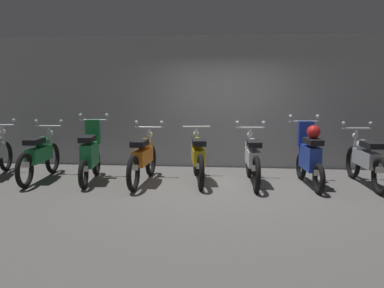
% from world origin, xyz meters
% --- Properties ---
extents(ground_plane, '(80.00, 80.00, 0.00)m').
position_xyz_m(ground_plane, '(0.00, 0.00, 0.00)').
color(ground_plane, '#565451').
extents(back_wall, '(17.31, 0.30, 2.94)m').
position_xyz_m(back_wall, '(0.00, 2.08, 1.47)').
color(back_wall, gray).
rests_on(back_wall, ground).
extents(motorbike_slot_1, '(0.59, 1.95, 1.15)m').
position_xyz_m(motorbike_slot_1, '(-3.62, 0.29, 0.49)').
color(motorbike_slot_1, black).
rests_on(motorbike_slot_1, ground).
extents(motorbike_slot_2, '(0.59, 1.68, 1.29)m').
position_xyz_m(motorbike_slot_2, '(-2.59, 0.26, 0.53)').
color(motorbike_slot_2, black).
rests_on(motorbike_slot_2, ground).
extents(motorbike_slot_3, '(0.59, 1.95, 1.15)m').
position_xyz_m(motorbike_slot_3, '(-1.55, 0.22, 0.49)').
color(motorbike_slot_3, black).
rests_on(motorbike_slot_3, ground).
extents(motorbike_slot_4, '(0.56, 1.94, 1.03)m').
position_xyz_m(motorbike_slot_4, '(-0.52, 0.45, 0.49)').
color(motorbike_slot_4, black).
rests_on(motorbike_slot_4, ground).
extents(motorbike_slot_5, '(0.59, 1.95, 1.15)m').
position_xyz_m(motorbike_slot_5, '(0.52, 0.36, 0.49)').
color(motorbike_slot_5, black).
rests_on(motorbike_slot_5, ground).
extents(motorbike_slot_6, '(0.59, 1.68, 1.29)m').
position_xyz_m(motorbike_slot_6, '(1.55, 0.29, 0.57)').
color(motorbike_slot_6, black).
rests_on(motorbike_slot_6, ground).
extents(motorbike_slot_7, '(0.59, 1.95, 1.15)m').
position_xyz_m(motorbike_slot_7, '(2.59, 0.40, 0.49)').
color(motorbike_slot_7, black).
rests_on(motorbike_slot_7, ground).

